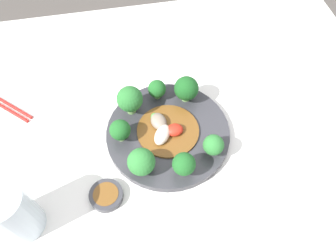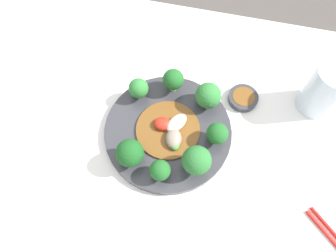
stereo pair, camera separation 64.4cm
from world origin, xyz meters
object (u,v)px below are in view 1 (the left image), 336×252
object	(u,v)px
broccoli_west	(120,130)
broccoli_south	(184,164)
plate	(168,133)
broccoli_southeast	(213,145)
broccoli_northeast	(186,89)
sauce_dish	(106,195)
broccoli_north	(157,89)
drinking_glass	(12,213)
broccoli_southwest	(141,162)
stirfry_center	(165,129)
broccoli_northwest	(130,99)

from	to	relation	value
broccoli_west	broccoli_south	xyz separation A→B (m)	(0.11, -0.10, 0.00)
plate	broccoli_south	distance (m)	0.11
broccoli_southeast	broccoli_northeast	distance (m)	0.15
broccoli_southeast	broccoli_south	xyz separation A→B (m)	(-0.07, -0.03, 0.01)
broccoli_south	broccoli_west	bearing A→B (deg)	137.46
broccoli_west	plate	bearing A→B (deg)	-0.30
plate	broccoli_southeast	world-z (taller)	broccoli_southeast
broccoli_west	sauce_dish	world-z (taller)	broccoli_west
broccoli_north	drinking_glass	world-z (taller)	drinking_glass
plate	broccoli_southeast	size ratio (longest dim) A/B	5.21
plate	sauce_dish	size ratio (longest dim) A/B	4.07
broccoli_west	broccoli_southwest	distance (m)	0.09
broccoli_south	sauce_dish	distance (m)	0.16
broccoli_south	stirfry_center	distance (m)	0.11
broccoli_southeast	broccoli_south	distance (m)	0.08
plate	broccoli_north	xyz separation A→B (m)	(-0.01, 0.10, 0.04)
broccoli_northwest	broccoli_south	xyz separation A→B (m)	(0.08, -0.17, -0.01)
stirfry_center	broccoli_west	bearing A→B (deg)	-178.62
broccoli_south	stirfry_center	world-z (taller)	broccoli_south
sauce_dish	broccoli_north	bearing A→B (deg)	57.17
broccoli_north	broccoli_southwest	bearing A→B (deg)	-109.01
broccoli_northeast	broccoli_south	xyz separation A→B (m)	(-0.04, -0.18, -0.00)
drinking_glass	broccoli_north	bearing A→B (deg)	39.15
broccoli_west	broccoli_northeast	world-z (taller)	broccoli_northeast
drinking_glass	broccoli_southwest	bearing A→B (deg)	14.71
broccoli_southwest	broccoli_northwest	bearing A→B (deg)	90.93
broccoli_northwest	sauce_dish	bearing A→B (deg)	-111.96
plate	broccoli_north	bearing A→B (deg)	93.83
broccoli_north	broccoli_south	size ratio (longest dim) A/B	0.83
broccoli_southeast	broccoli_south	world-z (taller)	broccoli_south
broccoli_northwest	stirfry_center	bearing A→B (deg)	-45.43
broccoli_southwest	broccoli_west	bearing A→B (deg)	111.62
plate	broccoli_northwest	bearing A→B (deg)	135.87
broccoli_southeast	drinking_glass	xyz separation A→B (m)	(-0.38, -0.07, 0.02)
broccoli_south	sauce_dish	xyz separation A→B (m)	(-0.15, -0.02, -0.04)
broccoli_west	broccoli_north	xyz separation A→B (m)	(0.09, 0.10, -0.00)
broccoli_west	drinking_glass	xyz separation A→B (m)	(-0.20, -0.14, 0.01)
plate	broccoli_north	world-z (taller)	broccoli_north
drinking_glass	broccoli_northwest	bearing A→B (deg)	42.37
broccoli_northwest	drinking_glass	xyz separation A→B (m)	(-0.23, -0.21, 0.00)
broccoli_southeast	stirfry_center	xyz separation A→B (m)	(-0.08, 0.07, -0.02)
plate	broccoli_south	world-z (taller)	broccoli_south
broccoli_southeast	broccoli_southwest	world-z (taller)	broccoli_southwest
broccoli_southeast	drinking_glass	bearing A→B (deg)	-169.06
broccoli_north	drinking_glass	xyz separation A→B (m)	(-0.29, -0.24, 0.02)
broccoli_southeast	broccoli_north	xyz separation A→B (m)	(-0.09, 0.16, -0.00)
broccoli_northwest	drinking_glass	size ratio (longest dim) A/B	0.58
broccoli_northeast	broccoli_northwest	bearing A→B (deg)	-174.98
stirfry_center	sauce_dish	distance (m)	0.18
stirfry_center	broccoli_south	bearing A→B (deg)	-80.64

